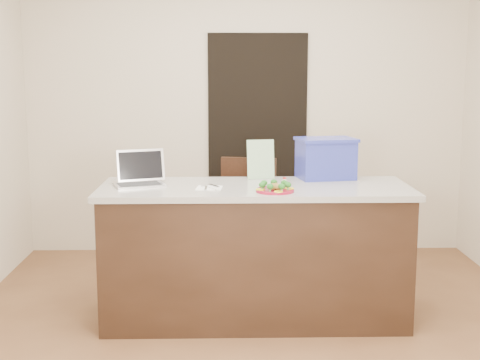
{
  "coord_description": "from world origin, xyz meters",
  "views": [
    {
      "loc": [
        -0.2,
        -4.11,
        1.7
      ],
      "look_at": [
        -0.1,
        0.2,
        0.97
      ],
      "focal_mm": 50.0,
      "sensor_mm": 36.0,
      "label": 1
    }
  ],
  "objects_px": {
    "island": "(255,253)",
    "laptop": "(140,175)",
    "plate": "(275,190)",
    "blue_box": "(326,158)",
    "napkin": "(209,188)",
    "chair": "(249,214)",
    "yogurt_bottle": "(284,184)"
  },
  "relations": [
    {
      "from": "napkin",
      "to": "chair",
      "type": "distance_m",
      "value": 0.96
    },
    {
      "from": "plate",
      "to": "laptop",
      "type": "relative_size",
      "value": 0.64
    },
    {
      "from": "yogurt_bottle",
      "to": "plate",
      "type": "bearing_deg",
      "value": -119.82
    },
    {
      "from": "napkin",
      "to": "laptop",
      "type": "distance_m",
      "value": 0.5
    },
    {
      "from": "plate",
      "to": "chair",
      "type": "height_order",
      "value": "chair"
    },
    {
      "from": "plate",
      "to": "laptop",
      "type": "height_order",
      "value": "laptop"
    },
    {
      "from": "laptop",
      "to": "chair",
      "type": "xyz_separation_m",
      "value": [
        0.76,
        0.67,
        -0.42
      ]
    },
    {
      "from": "chair",
      "to": "plate",
      "type": "bearing_deg",
      "value": -69.47
    },
    {
      "from": "plate",
      "to": "yogurt_bottle",
      "type": "xyz_separation_m",
      "value": [
        0.07,
        0.12,
        0.02
      ]
    },
    {
      "from": "napkin",
      "to": "yogurt_bottle",
      "type": "bearing_deg",
      "value": 0.22
    },
    {
      "from": "chair",
      "to": "yogurt_bottle",
      "type": "bearing_deg",
      "value": -63.66
    },
    {
      "from": "plate",
      "to": "blue_box",
      "type": "relative_size",
      "value": 0.55
    },
    {
      "from": "plate",
      "to": "yogurt_bottle",
      "type": "bearing_deg",
      "value": 60.18
    },
    {
      "from": "laptop",
      "to": "blue_box",
      "type": "height_order",
      "value": "blue_box"
    },
    {
      "from": "yogurt_bottle",
      "to": "blue_box",
      "type": "bearing_deg",
      "value": 49.35
    },
    {
      "from": "yogurt_bottle",
      "to": "blue_box",
      "type": "relative_size",
      "value": 0.16
    },
    {
      "from": "plate",
      "to": "napkin",
      "type": "bearing_deg",
      "value": 163.66
    },
    {
      "from": "island",
      "to": "yogurt_bottle",
      "type": "distance_m",
      "value": 0.53
    },
    {
      "from": "island",
      "to": "napkin",
      "type": "xyz_separation_m",
      "value": [
        -0.3,
        -0.09,
        0.46
      ]
    },
    {
      "from": "chair",
      "to": "laptop",
      "type": "bearing_deg",
      "value": -125.39
    },
    {
      "from": "island",
      "to": "laptop",
      "type": "bearing_deg",
      "value": 174.38
    },
    {
      "from": "island",
      "to": "blue_box",
      "type": "height_order",
      "value": "blue_box"
    },
    {
      "from": "island",
      "to": "plate",
      "type": "xyz_separation_m",
      "value": [
        0.12,
        -0.21,
        0.47
      ]
    },
    {
      "from": "island",
      "to": "plate",
      "type": "bearing_deg",
      "value": -61.38
    },
    {
      "from": "yogurt_bottle",
      "to": "laptop",
      "type": "distance_m",
      "value": 0.97
    },
    {
      "from": "island",
      "to": "blue_box",
      "type": "relative_size",
      "value": 4.67
    },
    {
      "from": "island",
      "to": "napkin",
      "type": "relative_size",
      "value": 12.75
    },
    {
      "from": "island",
      "to": "chair",
      "type": "bearing_deg",
      "value": 90.97
    },
    {
      "from": "yogurt_bottle",
      "to": "napkin",
      "type": "bearing_deg",
      "value": -179.78
    },
    {
      "from": "island",
      "to": "napkin",
      "type": "height_order",
      "value": "napkin"
    },
    {
      "from": "yogurt_bottle",
      "to": "laptop",
      "type": "height_order",
      "value": "laptop"
    },
    {
      "from": "napkin",
      "to": "laptop",
      "type": "bearing_deg",
      "value": 160.5
    }
  ]
}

